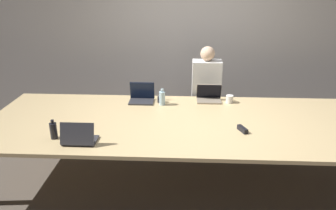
{
  "coord_description": "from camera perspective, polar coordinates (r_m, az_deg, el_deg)",
  "views": [
    {
      "loc": [
        -0.1,
        -3.39,
        2.24
      ],
      "look_at": [
        -0.28,
        0.1,
        0.87
      ],
      "focal_mm": 35.0,
      "sensor_mm": 36.0,
      "label": 1
    }
  ],
  "objects": [
    {
      "name": "ground_plane",
      "position": [
        4.07,
        3.93,
        -12.1
      ],
      "size": [
        24.0,
        24.0,
        0.0
      ],
      "primitive_type": "plane",
      "color": "brown"
    },
    {
      "name": "cup_far_midleft",
      "position": [
        4.24,
        -1.35,
        0.97
      ],
      "size": [
        0.07,
        0.07,
        0.08
      ],
      "color": "#232328",
      "rests_on": "conference_table"
    },
    {
      "name": "stapler",
      "position": [
        3.54,
        12.84,
        -4.13
      ],
      "size": [
        0.1,
        0.16,
        0.05
      ],
      "rotation": [
        0.0,
        0.0,
        0.4
      ],
      "color": "black",
      "rests_on": "conference_table"
    },
    {
      "name": "conference_table",
      "position": [
        3.73,
        4.19,
        -3.35
      ],
      "size": [
        4.67,
        1.64,
        0.72
      ],
      "color": "#D6B77F",
      "rests_on": "ground_plane"
    },
    {
      "name": "cup_far_center",
      "position": [
        4.3,
        10.67,
        1.03
      ],
      "size": [
        0.09,
        0.09,
        0.1
      ],
      "color": "white",
      "rests_on": "conference_table"
    },
    {
      "name": "laptop_far_center",
      "position": [
        4.32,
        7.14,
        1.57
      ],
      "size": [
        0.32,
        0.22,
        0.22
      ],
      "color": "gray",
      "rests_on": "conference_table"
    },
    {
      "name": "person_far_center",
      "position": [
        4.69,
        6.59,
        1.59
      ],
      "size": [
        0.4,
        0.24,
        1.37
      ],
      "color": "#2D2D38",
      "rests_on": "ground_plane"
    },
    {
      "name": "bottle_near_left",
      "position": [
        3.48,
        -19.32,
        -4.21
      ],
      "size": [
        0.07,
        0.07,
        0.2
      ],
      "color": "black",
      "rests_on": "conference_table"
    },
    {
      "name": "curtain_wall",
      "position": [
        5.29,
        4.05,
        12.23
      ],
      "size": [
        12.0,
        0.06,
        2.8
      ],
      "color": "#BCB7B2",
      "rests_on": "ground_plane"
    },
    {
      "name": "laptop_near_left",
      "position": [
        3.31,
        -15.25,
        -5.43
      ],
      "size": [
        0.33,
        0.23,
        0.23
      ],
      "rotation": [
        0.0,
        0.0,
        3.14
      ],
      "color": "#333338",
      "rests_on": "conference_table"
    },
    {
      "name": "laptop_far_midleft",
      "position": [
        4.29,
        -4.59,
        1.6
      ],
      "size": [
        0.32,
        0.24,
        0.25
      ],
      "color": "#333338",
      "rests_on": "conference_table"
    },
    {
      "name": "bottle_far_midleft",
      "position": [
        4.14,
        -1.02,
        1.23
      ],
      "size": [
        0.08,
        0.08,
        0.21
      ],
      "color": "#ADD1E0",
      "rests_on": "conference_table"
    }
  ]
}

